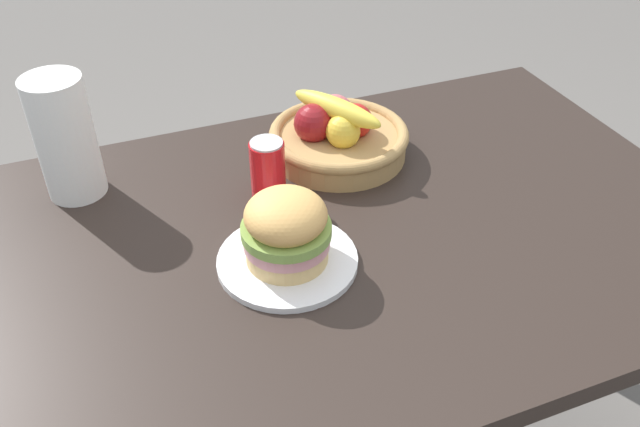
{
  "coord_description": "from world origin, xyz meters",
  "views": [
    {
      "loc": [
        -0.38,
        -0.86,
        1.51
      ],
      "look_at": [
        -0.05,
        -0.02,
        0.81
      ],
      "focal_mm": 37.46,
      "sensor_mm": 36.0,
      "label": 1
    }
  ],
  "objects_px": {
    "sandwich": "(286,229)",
    "soda_can": "(268,171)",
    "plate": "(287,260)",
    "fruit_basket": "(338,135)",
    "paper_towel_roll": "(65,138)"
  },
  "relations": [
    {
      "from": "paper_towel_roll",
      "to": "soda_can",
      "type": "bearing_deg",
      "value": -25.12
    },
    {
      "from": "soda_can",
      "to": "paper_towel_roll",
      "type": "xyz_separation_m",
      "value": [
        -0.34,
        0.16,
        0.06
      ]
    },
    {
      "from": "soda_can",
      "to": "fruit_basket",
      "type": "relative_size",
      "value": 0.43
    },
    {
      "from": "soda_can",
      "to": "sandwich",
      "type": "bearing_deg",
      "value": -98.65
    },
    {
      "from": "sandwich",
      "to": "soda_can",
      "type": "xyz_separation_m",
      "value": [
        0.03,
        0.19,
        -0.01
      ]
    },
    {
      "from": "sandwich",
      "to": "paper_towel_roll",
      "type": "bearing_deg",
      "value": 131.7
    },
    {
      "from": "fruit_basket",
      "to": "paper_towel_roll",
      "type": "height_order",
      "value": "paper_towel_roll"
    },
    {
      "from": "sandwich",
      "to": "paper_towel_roll",
      "type": "distance_m",
      "value": 0.47
    },
    {
      "from": "sandwich",
      "to": "soda_can",
      "type": "height_order",
      "value": "sandwich"
    },
    {
      "from": "sandwich",
      "to": "fruit_basket",
      "type": "distance_m",
      "value": 0.36
    },
    {
      "from": "plate",
      "to": "sandwich",
      "type": "height_order",
      "value": "sandwich"
    },
    {
      "from": "soda_can",
      "to": "paper_towel_roll",
      "type": "height_order",
      "value": "paper_towel_roll"
    },
    {
      "from": "sandwich",
      "to": "paper_towel_roll",
      "type": "relative_size",
      "value": 0.63
    },
    {
      "from": "plate",
      "to": "paper_towel_roll",
      "type": "distance_m",
      "value": 0.48
    },
    {
      "from": "plate",
      "to": "soda_can",
      "type": "relative_size",
      "value": 1.9
    }
  ]
}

